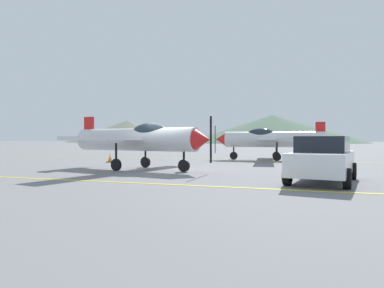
# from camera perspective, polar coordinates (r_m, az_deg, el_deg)

# --- Properties ---
(ground_plane) EXTENTS (400.00, 400.00, 0.00)m
(ground_plane) POSITION_cam_1_polar(r_m,az_deg,el_deg) (16.81, -3.58, -4.38)
(ground_plane) COLOR slate
(apron_line_near) EXTENTS (80.00, 0.16, 0.01)m
(apron_line_near) POSITION_cam_1_polar(r_m,az_deg,el_deg) (12.48, -11.97, -6.19)
(apron_line_near) COLOR yellow
(apron_line_near) RESTS_ON ground_plane
(apron_line_far) EXTENTS (80.00, 0.16, 0.01)m
(apron_line_far) POSITION_cam_1_polar(r_m,az_deg,el_deg) (25.32, 4.05, -2.62)
(apron_line_far) COLOR yellow
(apron_line_far) RESTS_ON ground_plane
(airplane_near) EXTENTS (8.03, 9.16, 2.74)m
(airplane_near) POSITION_cam_1_polar(r_m,az_deg,el_deg) (17.49, -8.63, 0.88)
(airplane_near) COLOR silver
(airplane_near) RESTS_ON ground_plane
(airplane_mid) EXTENTS (8.00, 9.18, 2.74)m
(airplane_mid) POSITION_cam_1_polar(r_m,az_deg,el_deg) (25.83, 12.62, 0.85)
(airplane_mid) COLOR silver
(airplane_mid) RESTS_ON ground_plane
(car_sedan) EXTENTS (2.58, 4.54, 1.62)m
(car_sedan) POSITION_cam_1_polar(r_m,az_deg,el_deg) (13.07, 20.71, -2.22)
(car_sedan) COLOR white
(car_sedan) RESTS_ON ground_plane
(traffic_cone_front) EXTENTS (0.36, 0.36, 0.59)m
(traffic_cone_front) POSITION_cam_1_polar(r_m,az_deg,el_deg) (23.39, -13.35, -2.23)
(traffic_cone_front) COLOR black
(traffic_cone_front) RESTS_ON ground_plane
(hill_left) EXTENTS (56.84, 56.84, 10.36)m
(hill_left) POSITION_cam_1_polar(r_m,az_deg,el_deg) (166.49, -10.60, 2.06)
(hill_left) COLOR slate
(hill_left) RESTS_ON ground_plane
(hill_centerleft) EXTENTS (72.64, 72.64, 11.16)m
(hill_centerleft) POSITION_cam_1_polar(r_m,az_deg,el_deg) (142.42, 13.09, 2.43)
(hill_centerleft) COLOR #4C6651
(hill_centerleft) RESTS_ON ground_plane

